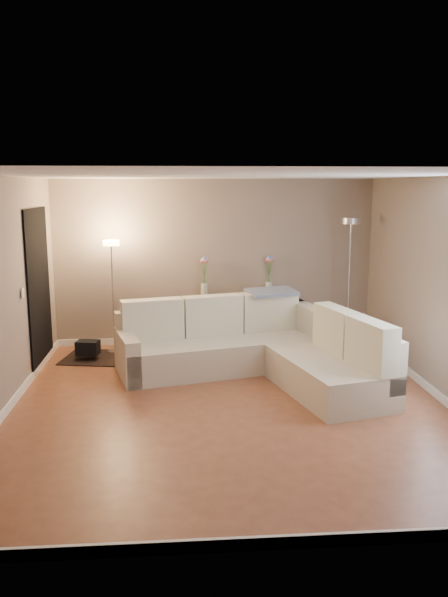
{
  "coord_description": "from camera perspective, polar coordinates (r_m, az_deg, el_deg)",
  "views": [
    {
      "loc": [
        -0.56,
        -6.34,
        2.48
      ],
      "look_at": [
        0.0,
        0.8,
        1.1
      ],
      "focal_mm": 35.0,
      "sensor_mm": 36.0,
      "label": 1
    }
  ],
  "objects": [
    {
      "name": "baseboard_right",
      "position": [
        7.44,
        20.22,
        -8.86
      ],
      "size": [
        0.03,
        5.5,
        0.1
      ],
      "primitive_type": "cube",
      "color": "white",
      "rests_on": "ground"
    },
    {
      "name": "baseboard_back",
      "position": [
        9.41,
        -0.92,
        -4.06
      ],
      "size": [
        5.0,
        0.03,
        0.1
      ],
      "primitive_type": "cube",
      "color": "white",
      "rests_on": "ground"
    },
    {
      "name": "wall_front",
      "position": [
        3.81,
        4.21,
        -7.15
      ],
      "size": [
        5.0,
        0.02,
        2.6
      ],
      "primitive_type": "cube",
      "color": "gray",
      "rests_on": "ground"
    },
    {
      "name": "table_decor",
      "position": [
        9.17,
        1.28,
        0.36
      ],
      "size": [
        0.52,
        0.12,
        0.12
      ],
      "color": "orange",
      "rests_on": "console_table"
    },
    {
      "name": "doorway",
      "position": [
        8.38,
        -17.67,
        0.91
      ],
      "size": [
        0.02,
        1.2,
        2.2
      ],
      "primitive_type": "cube",
      "color": "black",
      "rests_on": "ground"
    },
    {
      "name": "wall_back",
      "position": [
        9.19,
        -0.95,
        3.53
      ],
      "size": [
        5.0,
        0.02,
        2.6
      ],
      "primitive_type": "cube",
      "color": "gray",
      "rests_on": "ground"
    },
    {
      "name": "floor_lamp_unlit",
      "position": [
        8.99,
        12.22,
        3.95
      ],
      "size": [
        0.29,
        0.29,
        2.02
      ],
      "color": "silver",
      "rests_on": "floor"
    },
    {
      "name": "wall_right",
      "position": [
        7.14,
        21.05,
        0.66
      ],
      "size": [
        0.02,
        5.5,
        2.6
      ],
      "primitive_type": "cube",
      "color": "gray",
      "rests_on": "ground"
    },
    {
      "name": "flower_vase_left",
      "position": [
        9.1,
        -1.94,
        1.81
      ],
      "size": [
        0.14,
        0.12,
        0.64
      ],
      "color": "silver",
      "rests_on": "console_table"
    },
    {
      "name": "black_bag",
      "position": [
        8.69,
        -13.2,
        -4.7
      ],
      "size": [
        0.35,
        0.27,
        0.2
      ],
      "primitive_type": "cube",
      "rotation": [
        0.0,
        0.0,
        -0.18
      ],
      "color": "black",
      "rests_on": "charcoal_rug"
    },
    {
      "name": "ceiling",
      "position": [
        6.36,
        0.57,
        12.04
      ],
      "size": [
        5.0,
        5.5,
        0.01
      ],
      "primitive_type": "cube",
      "color": "white",
      "rests_on": "ground"
    },
    {
      "name": "switch_plate",
      "position": [
        7.55,
        -19.15,
        0.54
      ],
      "size": [
        0.02,
        0.08,
        0.12
      ],
      "primitive_type": "cube",
      "color": "white",
      "rests_on": "ground"
    },
    {
      "name": "console_table",
      "position": [
        9.26,
        0.77,
        -1.93
      ],
      "size": [
        1.23,
        0.39,
        0.75
      ],
      "color": "black",
      "rests_on": "floor"
    },
    {
      "name": "charcoal_rug",
      "position": [
        8.78,
        -11.8,
        -5.69
      ],
      "size": [
        1.24,
        1.02,
        0.01
      ],
      "primitive_type": "cube",
      "rotation": [
        0.0,
        0.0,
        -0.18
      ],
      "color": "black",
      "rests_on": "floor"
    },
    {
      "name": "floor",
      "position": [
        6.83,
        0.53,
        -10.42
      ],
      "size": [
        5.0,
        5.5,
        0.01
      ],
      "primitive_type": "cube",
      "color": "#975436",
      "rests_on": "ground"
    },
    {
      "name": "leaning_mirror",
      "position": [
        9.31,
        1.13,
        2.48
      ],
      "size": [
        0.86,
        0.08,
        0.67
      ],
      "color": "black",
      "rests_on": "console_table"
    },
    {
      "name": "flower_vase_right",
      "position": [
        9.25,
        4.43,
        1.94
      ],
      "size": [
        0.14,
        0.12,
        0.64
      ],
      "color": "silver",
      "rests_on": "console_table"
    },
    {
      "name": "baseboard_left",
      "position": [
        7.06,
        -20.34,
        -9.94
      ],
      "size": [
        0.03,
        5.5,
        0.1
      ],
      "primitive_type": "cube",
      "color": "white",
      "rests_on": "ground"
    },
    {
      "name": "floor_lamp_lit",
      "position": [
        8.8,
        -10.89,
        2.37
      ],
      "size": [
        0.28,
        0.28,
        1.7
      ],
      "color": "silver",
      "rests_on": "floor"
    },
    {
      "name": "throw_blanket",
      "position": [
        8.42,
        4.68,
        0.64
      ],
      "size": [
        0.8,
        0.6,
        0.09
      ],
      "primitive_type": "cube",
      "rotation": [
        0.1,
        0.0,
        0.3
      ],
      "color": "gray",
      "rests_on": "sectional_sofa"
    },
    {
      "name": "sectional_sofa",
      "position": [
        7.77,
        3.34,
        -4.91
      ],
      "size": [
        3.39,
        2.84,
        0.99
      ],
      "color": "beige",
      "rests_on": "floor"
    },
    {
      "name": "baseboard_front",
      "position": [
        4.38,
        3.91,
        -22.79
      ],
      "size": [
        5.0,
        0.03,
        0.1
      ],
      "primitive_type": "cube",
      "color": "white",
      "rests_on": "ground"
    }
  ]
}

